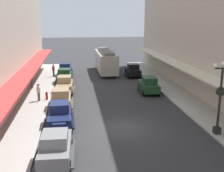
% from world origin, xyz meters
% --- Properties ---
extents(ground_plane, '(200.00, 200.00, 0.00)m').
position_xyz_m(ground_plane, '(0.00, 0.00, 0.00)').
color(ground_plane, '#2D2D30').
extents(sidewalk_left, '(3.00, 60.00, 0.15)m').
position_xyz_m(sidewalk_left, '(-7.50, 0.00, 0.07)').
color(sidewalk_left, '#A8A59E').
rests_on(sidewalk_left, ground).
extents(sidewalk_right, '(3.00, 60.00, 0.15)m').
position_xyz_m(sidewalk_right, '(7.50, 0.00, 0.07)').
color(sidewalk_right, '#A8A59E').
rests_on(sidewalk_right, ground).
extents(parked_car_0, '(2.28, 4.31, 1.84)m').
position_xyz_m(parked_car_0, '(-4.86, 15.89, 0.94)').
color(parked_car_0, '#193D23').
rests_on(parked_car_0, ground).
extents(parked_car_1, '(2.24, 4.30, 1.84)m').
position_xyz_m(parked_car_1, '(4.65, 18.47, 0.94)').
color(parked_car_1, black).
rests_on(parked_car_1, ground).
extents(parked_car_2, '(2.31, 4.32, 1.84)m').
position_xyz_m(parked_car_2, '(4.59, 9.55, 0.94)').
color(parked_car_2, '#193D23').
rests_on(parked_car_2, ground).
extents(parked_car_3, '(2.22, 4.29, 1.84)m').
position_xyz_m(parked_car_3, '(-4.70, 0.94, 0.94)').
color(parked_car_3, '#19234C').
rests_on(parked_car_3, ground).
extents(parked_car_4, '(2.15, 4.26, 1.84)m').
position_xyz_m(parked_car_4, '(-4.80, 5.47, 0.94)').
color(parked_car_4, '#997F5B').
rests_on(parked_car_4, ground).
extents(parked_car_5, '(2.27, 4.31, 1.84)m').
position_xyz_m(parked_car_5, '(-4.66, 10.89, 0.94)').
color(parked_car_5, '#997F5B').
rests_on(parked_car_5, ground).
extents(parked_car_6, '(2.26, 4.30, 1.84)m').
position_xyz_m(parked_car_6, '(-4.89, 20.40, 0.94)').
color(parked_car_6, '#19234C').
rests_on(parked_car_6, ground).
extents(parked_car_7, '(2.24, 4.30, 1.84)m').
position_xyz_m(parked_car_7, '(-4.68, -4.50, 0.94)').
color(parked_car_7, slate).
rests_on(parked_car_7, ground).
extents(streetcar, '(2.63, 9.63, 3.46)m').
position_xyz_m(streetcar, '(1.14, 21.80, 1.90)').
color(streetcar, '#ADA899').
rests_on(streetcar, ground).
extents(lamp_post_with_clock, '(1.42, 0.44, 5.16)m').
position_xyz_m(lamp_post_with_clock, '(6.40, -2.32, 2.99)').
color(lamp_post_with_clock, black).
rests_on(lamp_post_with_clock, sidewalk_right).
extents(fire_hydrant, '(0.24, 0.24, 0.82)m').
position_xyz_m(fire_hydrant, '(-6.35, 7.83, 0.56)').
color(fire_hydrant, '#B21E19').
rests_on(fire_hydrant, sidewalk_left).
extents(pedestrian_0, '(0.36, 0.28, 1.67)m').
position_xyz_m(pedestrian_0, '(-6.46, 19.25, 1.01)').
color(pedestrian_0, '#2D2D33').
rests_on(pedestrian_0, sidewalk_left).
extents(pedestrian_1, '(0.36, 0.28, 1.67)m').
position_xyz_m(pedestrian_1, '(-7.07, 7.50, 1.01)').
color(pedestrian_1, '#4C4238').
rests_on(pedestrian_1, sidewalk_left).
extents(pedestrian_3, '(0.36, 0.24, 1.64)m').
position_xyz_m(pedestrian_3, '(-8.50, 12.88, 0.99)').
color(pedestrian_3, '#4C4238').
rests_on(pedestrian_3, sidewalk_left).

